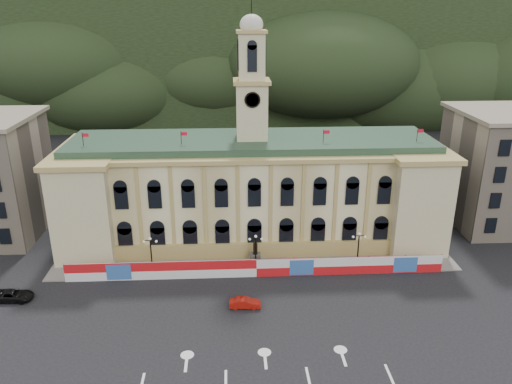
{
  "coord_description": "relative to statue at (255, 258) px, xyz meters",
  "views": [
    {
      "loc": [
        -3.11,
        -43.07,
        33.89
      ],
      "look_at": [
        0.09,
        18.0,
        10.9
      ],
      "focal_mm": 35.0,
      "sensor_mm": 36.0,
      "label": 1
    }
  ],
  "objects": [
    {
      "name": "ground",
      "position": [
        0.0,
        -18.0,
        -1.19
      ],
      "size": [
        260.0,
        260.0,
        0.0
      ],
      "primitive_type": "plane",
      "color": "black",
      "rests_on": "ground"
    },
    {
      "name": "lane_markings",
      "position": [
        0.0,
        -23.0,
        -1.18
      ],
      "size": [
        26.0,
        10.0,
        0.02
      ],
      "primitive_type": null,
      "color": "white",
      "rests_on": "ground"
    },
    {
      "name": "hill_ridge",
      "position": [
        0.03,
        103.99,
        18.3
      ],
      "size": [
        230.0,
        80.0,
        64.0
      ],
      "color": "black",
      "rests_on": "ground"
    },
    {
      "name": "city_hall",
      "position": [
        0.0,
        9.63,
        6.66
      ],
      "size": [
        56.2,
        17.6,
        37.1
      ],
      "color": "beige",
      "rests_on": "ground"
    },
    {
      "name": "hoarding_fence",
      "position": [
        0.06,
        -2.93,
        0.06
      ],
      "size": [
        50.0,
        0.44,
        2.5
      ],
      "color": "red",
      "rests_on": "ground"
    },
    {
      "name": "pavement",
      "position": [
        0.0,
        -0.25,
        -1.11
      ],
      "size": [
        56.0,
        5.5,
        0.16
      ],
      "primitive_type": "cube",
      "color": "slate",
      "rests_on": "ground"
    },
    {
      "name": "statue",
      "position": [
        0.0,
        0.0,
        0.0
      ],
      "size": [
        1.4,
        1.4,
        3.72
      ],
      "color": "#595651",
      "rests_on": "ground"
    },
    {
      "name": "lamp_left",
      "position": [
        -14.0,
        -1.0,
        1.89
      ],
      "size": [
        1.96,
        0.44,
        5.15
      ],
      "color": "black",
      "rests_on": "ground"
    },
    {
      "name": "lamp_center",
      "position": [
        0.0,
        -1.0,
        1.89
      ],
      "size": [
        1.96,
        0.44,
        5.15
      ],
      "color": "black",
      "rests_on": "ground"
    },
    {
      "name": "lamp_right",
      "position": [
        14.0,
        -1.0,
        1.89
      ],
      "size": [
        1.96,
        0.44,
        5.15
      ],
      "color": "black",
      "rests_on": "ground"
    },
    {
      "name": "red_sedan",
      "position": [
        -1.75,
        -10.17,
        -0.57
      ],
      "size": [
        1.62,
        3.85,
        1.23
      ],
      "primitive_type": "imported",
      "rotation": [
        0.0,
        0.0,
        1.53
      ],
      "color": "#9E130B",
      "rests_on": "ground"
    },
    {
      "name": "black_suv",
      "position": [
        -30.0,
        -7.1,
        -0.52
      ],
      "size": [
        2.72,
        5.03,
        1.33
      ],
      "primitive_type": "imported",
      "rotation": [
        0.0,
        0.0,
        1.52
      ],
      "color": "black",
      "rests_on": "ground"
    }
  ]
}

